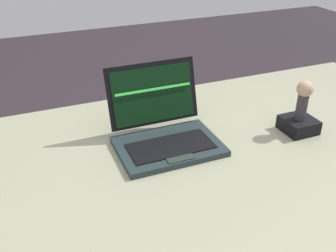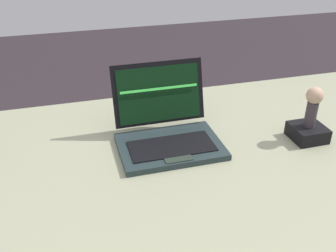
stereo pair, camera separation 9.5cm
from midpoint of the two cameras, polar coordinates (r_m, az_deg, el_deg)
name	(u,v)px [view 1 (the left image)]	position (r m, az deg, el deg)	size (l,w,h in m)	color
desk	(187,183)	(1.03, 0.19, -8.35)	(1.69, 0.82, 0.74)	#979A7A
laptop_front	(164,130)	(1.03, -3.22, -0.73)	(0.26, 0.23, 0.19)	#212F31
figurine_stand	(298,125)	(1.14, 16.22, 0.10)	(0.09, 0.09, 0.04)	black
figurine	(304,97)	(1.10, 16.83, 4.04)	(0.04, 0.04, 0.11)	#393037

